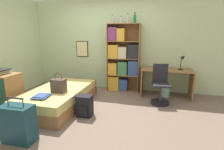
# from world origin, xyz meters

# --- Properties ---
(ground_plane) EXTENTS (14.00, 14.00, 0.00)m
(ground_plane) POSITION_xyz_m (0.00, 0.00, 0.00)
(ground_plane) COLOR #756051
(wall_back) EXTENTS (10.00, 0.09, 2.60)m
(wall_back) POSITION_xyz_m (-0.00, 1.68, 1.30)
(wall_back) COLOR beige
(wall_back) RESTS_ON ground_plane
(bed) EXTENTS (1.09, 1.94, 0.41)m
(bed) POSITION_xyz_m (-0.72, 0.02, 0.20)
(bed) COLOR olive
(bed) RESTS_ON ground_plane
(handbag) EXTENTS (0.28, 0.19, 0.41)m
(handbag) POSITION_xyz_m (-0.59, -0.20, 0.55)
(handbag) COLOR #47382D
(handbag) RESTS_ON bed
(book_stack_on_bed) EXTENTS (0.33, 0.35, 0.05)m
(book_stack_on_bed) POSITION_xyz_m (-0.75, -0.58, 0.43)
(book_stack_on_bed) COLOR #427A4C
(book_stack_on_bed) RESTS_ON bed
(suitcase) EXTENTS (0.48, 0.27, 0.71)m
(suitcase) POSITION_xyz_m (-0.59, -1.36, 0.29)
(suitcase) COLOR #143842
(suitcase) RESTS_ON ground_plane
(dresser) EXTENTS (0.68, 0.51, 0.79)m
(dresser) POSITION_xyz_m (-1.77, -0.48, 0.40)
(dresser) COLOR olive
(dresser) RESTS_ON ground_plane
(magazine_pile_on_dresser) EXTENTS (0.29, 0.37, 0.10)m
(magazine_pile_on_dresser) POSITION_xyz_m (-1.76, -0.48, 0.84)
(magazine_pile_on_dresser) COLOR #7A336B
(magazine_pile_on_dresser) RESTS_ON dresser
(bookcase) EXTENTS (0.89, 0.33, 1.88)m
(bookcase) POSITION_xyz_m (0.43, 1.46, 0.88)
(bookcase) COLOR olive
(bookcase) RESTS_ON ground_plane
(bottle_green) EXTENTS (0.06, 0.06, 0.24)m
(bottle_green) POSITION_xyz_m (0.15, 1.50, 1.97)
(bottle_green) COLOR #B7BCC1
(bottle_green) RESTS_ON bookcase
(bottle_brown) EXTENTS (0.08, 0.08, 0.19)m
(bottle_brown) POSITION_xyz_m (0.39, 1.45, 1.95)
(bottle_brown) COLOR #B7BCC1
(bottle_brown) RESTS_ON bookcase
(bottle_clear) EXTENTS (0.07, 0.07, 0.26)m
(bottle_clear) POSITION_xyz_m (0.57, 1.47, 1.98)
(bottle_clear) COLOR #B7BCC1
(bottle_clear) RESTS_ON bookcase
(bottle_blue) EXTENTS (0.07, 0.07, 0.28)m
(bottle_blue) POSITION_xyz_m (0.76, 1.43, 1.99)
(bottle_blue) COLOR #1E6B2D
(bottle_blue) RESTS_ON bookcase
(desk) EXTENTS (1.28, 0.64, 0.72)m
(desk) POSITION_xyz_m (1.65, 1.31, 0.51)
(desk) COLOR olive
(desk) RESTS_ON ground_plane
(desk_lamp) EXTENTS (0.18, 0.13, 0.40)m
(desk_lamp) POSITION_xyz_m (2.00, 1.32, 0.98)
(desk_lamp) COLOR black
(desk_lamp) RESTS_ON desk
(desk_chair) EXTENTS (0.44, 0.45, 0.93)m
(desk_chair) POSITION_xyz_m (1.49, 0.75, 0.31)
(desk_chair) COLOR black
(desk_chair) RESTS_ON ground_plane
(backpack) EXTENTS (0.30, 0.26, 0.42)m
(backpack) POSITION_xyz_m (0.03, -0.32, 0.21)
(backpack) COLOR black
(backpack) RESTS_ON ground_plane
(waste_bin) EXTENTS (0.21, 0.21, 0.25)m
(waste_bin) POSITION_xyz_m (1.64, 1.25, 0.12)
(waste_bin) COLOR #99C1B2
(waste_bin) RESTS_ON ground_plane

